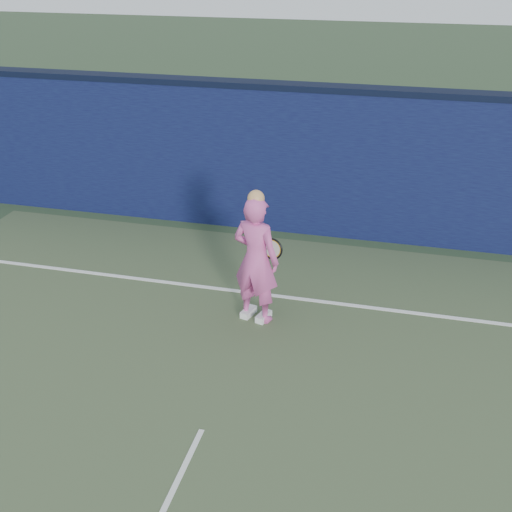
# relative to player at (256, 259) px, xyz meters

# --- Properties ---
(ground) EXTENTS (80.00, 80.00, 0.00)m
(ground) POSITION_rel_player_xyz_m (-0.01, -3.36, -0.91)
(ground) COLOR #34462B
(ground) RESTS_ON ground
(backstop_wall) EXTENTS (24.00, 0.40, 2.50)m
(backstop_wall) POSITION_rel_player_xyz_m (-0.01, 3.14, 0.34)
(backstop_wall) COLOR #0C0D35
(backstop_wall) RESTS_ON ground
(wall_cap) EXTENTS (24.00, 0.42, 0.10)m
(wall_cap) POSITION_rel_player_xyz_m (-0.01, 3.14, 1.64)
(wall_cap) COLOR black
(wall_cap) RESTS_ON backstop_wall
(player) EXTENTS (0.75, 0.59, 1.88)m
(player) POSITION_rel_player_xyz_m (0.00, 0.00, 0.00)
(player) COLOR #DA54A5
(player) RESTS_ON ground
(racket) EXTENTS (0.54, 0.30, 0.32)m
(racket) POSITION_rel_player_xyz_m (0.11, 0.39, -0.01)
(racket) COLOR black
(racket) RESTS_ON ground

